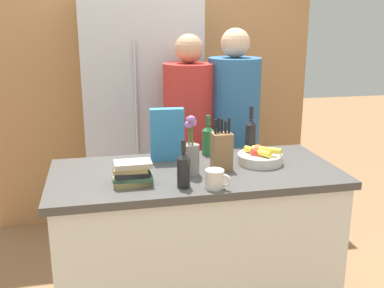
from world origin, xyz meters
The scene contains 14 objects.
kitchen_island centered at (0.00, 0.00, 0.47)m, with size 1.52×0.71×0.94m.
back_wall_wood centered at (0.00, 1.62, 1.30)m, with size 2.72×0.12×2.60m.
refrigerator centered at (-0.16, 1.26, 0.95)m, with size 0.87×0.63×1.91m.
fruit_bowl centered at (0.37, 0.04, 0.98)m, with size 0.25×0.25×0.10m.
knife_block centered at (0.14, -0.01, 1.04)m, with size 0.10×0.09×0.28m.
flower_vase centered at (-0.04, -0.06, 1.06)m, with size 0.09×0.09×0.31m.
cereal_box centered at (-0.12, 0.21, 1.09)m, with size 0.19×0.07×0.30m.
coffee_mug centered at (0.03, -0.28, 0.99)m, with size 0.11×0.10×0.09m.
book_stack centered at (-0.35, -0.14, 1.00)m, with size 0.20×0.15×0.12m.
bottle_oil centered at (-0.11, -0.23, 1.03)m, with size 0.06×0.06×0.23m.
bottle_vinegar centered at (0.13, 0.27, 1.03)m, with size 0.07×0.07×0.24m.
bottle_wine centered at (0.38, 0.23, 1.05)m, with size 0.06×0.06×0.29m.
person_at_sink centered at (0.11, 0.71, 0.91)m, with size 0.35×0.35×1.62m.
person_in_blue centered at (0.42, 0.69, 0.93)m, with size 0.36×0.36×1.66m.
Camera 1 is at (-0.50, -2.21, 1.72)m, focal length 42.00 mm.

